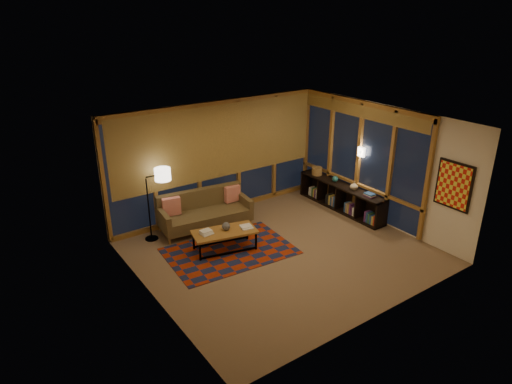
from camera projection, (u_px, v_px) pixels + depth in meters
floor at (282, 252)px, 9.28m from camera, size 5.50×5.00×0.01m
ceiling at (285, 122)px, 8.26m from camera, size 5.50×5.00×0.01m
walls at (283, 191)px, 8.77m from camera, size 5.51×5.01×2.70m
window_wall_back at (219, 159)px, 10.61m from camera, size 5.30×0.16×2.60m
window_wall_right at (358, 158)px, 10.65m from camera, size 0.16×3.70×2.60m
wall_art at (454, 185)px, 8.77m from camera, size 0.06×0.74×0.94m
wall_sconce at (361, 152)px, 10.42m from camera, size 0.12×0.18×0.22m
sofa at (205, 211)px, 10.14m from camera, size 2.10×1.05×0.82m
pillow_left at (172, 207)px, 9.88m from camera, size 0.41×0.20×0.39m
pillow_right at (232, 195)px, 10.55m from camera, size 0.37×0.13×0.37m
area_rug at (230, 251)px, 9.32m from camera, size 2.62×1.86×0.01m
coffee_table at (225, 240)px, 9.30m from camera, size 1.39×0.86×0.43m
book_stack_a at (206, 232)px, 9.10m from camera, size 0.27×0.22×0.08m
book_stack_b at (246, 227)px, 9.34m from camera, size 0.30×0.25×0.05m
ceramic_pot at (226, 226)px, 9.24m from camera, size 0.20×0.20×0.17m
floor_lamp at (149, 206)px, 9.52m from camera, size 0.54×0.38×1.55m
bookshelf at (341, 197)px, 11.13m from camera, size 0.40×2.57×0.64m
basket at (317, 171)px, 11.62m from camera, size 0.32×0.32×0.20m
teal_bowl at (335, 179)px, 11.16m from camera, size 0.17×0.17×0.15m
vase at (354, 186)px, 10.67m from camera, size 0.24×0.24×0.20m
shelf_book_stack at (370, 195)px, 10.33m from camera, size 0.21×0.25×0.06m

